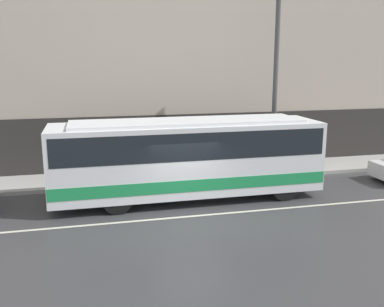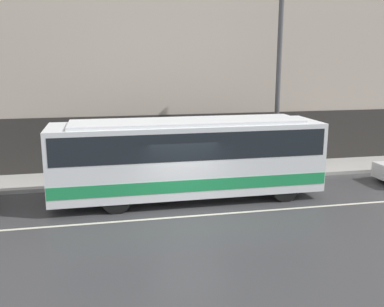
# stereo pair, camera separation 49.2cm
# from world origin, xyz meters

# --- Properties ---
(ground_plane) EXTENTS (60.00, 60.00, 0.00)m
(ground_plane) POSITION_xyz_m (0.00, 0.00, 0.00)
(ground_plane) COLOR #38383A
(sidewalk) EXTENTS (60.00, 2.69, 0.17)m
(sidewalk) POSITION_xyz_m (0.00, 5.35, 0.08)
(sidewalk) COLOR #A09E99
(sidewalk) RESTS_ON ground_plane
(building_facade) EXTENTS (60.00, 0.35, 11.73)m
(building_facade) POSITION_xyz_m (0.00, 6.83, 5.66)
(building_facade) COLOR #B7A899
(building_facade) RESTS_ON ground_plane
(lane_stripe) EXTENTS (54.00, 0.14, 0.01)m
(lane_stripe) POSITION_xyz_m (0.00, 0.00, 0.00)
(lane_stripe) COLOR beige
(lane_stripe) RESTS_ON ground_plane
(transit_bus) EXTENTS (10.51, 2.62, 3.16)m
(transit_bus) POSITION_xyz_m (0.40, 2.02, 1.78)
(transit_bus) COLOR white
(transit_bus) RESTS_ON ground_plane
(utility_pole_near) EXTENTS (0.23, 0.23, 8.22)m
(utility_pole_near) POSITION_xyz_m (5.18, 4.63, 4.28)
(utility_pole_near) COLOR #4C4C4F
(utility_pole_near) RESTS_ON sidewalk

